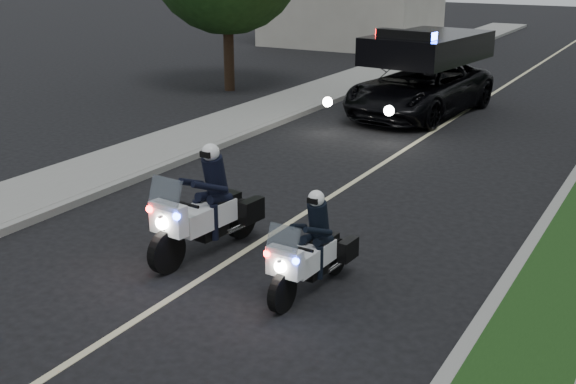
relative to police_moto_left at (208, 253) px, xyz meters
name	(u,v)px	position (x,y,z in m)	size (l,w,h in m)	color
ground	(237,257)	(0.49, 0.12, 0.00)	(120.00, 120.00, 0.00)	black
curb_left	(305,112)	(-3.61, 10.12, 0.07)	(0.20, 60.00, 0.15)	gray
sidewalk_left	(274,108)	(-4.71, 10.12, 0.08)	(2.00, 60.00, 0.16)	gray
lane_marking	(436,130)	(0.49, 10.12, 0.00)	(0.12, 50.00, 0.01)	#BFB78C
police_moto_left	(208,253)	(0.00, 0.00, 0.00)	(0.76, 2.16, 1.84)	white
police_moto_right	(311,291)	(2.11, -0.38, 0.00)	(0.62, 1.79, 1.52)	white
police_suv	(418,115)	(-0.61, 11.73, 0.00)	(2.66, 5.74, 2.79)	black
bicycle	(435,80)	(-2.16, 17.92, 0.00)	(0.64, 1.84, 0.96)	black
cyclist	(435,80)	(-2.16, 17.92, 0.00)	(0.63, 0.42, 1.74)	black
tree_left_near	(230,90)	(-7.81, 12.27, 0.00)	(5.39, 5.39, 8.98)	#1D4416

